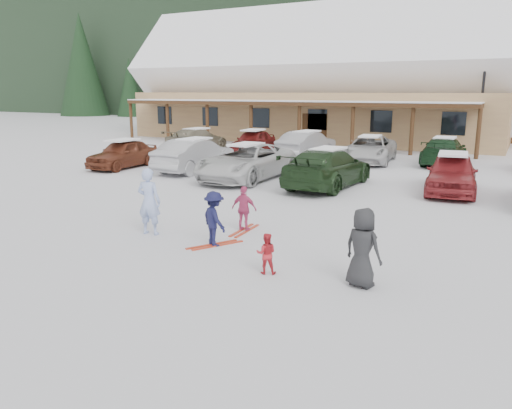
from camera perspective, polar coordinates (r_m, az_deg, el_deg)
The scene contains 22 objects.
ground at distance 11.81m, azimuth -3.61°, elevation -5.53°, with size 160.00×160.00×0.00m, color silver.
day_lodge at distance 40.33m, azimuth 6.79°, elevation 13.08°, with size 29.12×12.50×10.38m.
lamp_post at distance 33.50m, azimuth 24.42°, elevation 10.92°, with size 0.50×0.25×5.69m.
conifer_0 at distance 50.84m, azimuth -10.95°, elevation 14.84°, with size 4.40×4.40×10.20m.
conifer_2 at distance 62.88m, azimuth -6.78°, elevation 15.60°, with size 5.28×5.28×12.24m.
adult_skier at distance 13.38m, azimuth -12.12°, elevation 0.34°, with size 0.65×0.42×1.78m, color #A2B7EC.
toddler_red at distance 10.37m, azimuth 1.18°, elevation -5.62°, with size 0.42×0.33×0.87m, color red.
child_navy at distance 12.19m, azimuth -4.79°, elevation -1.64°, with size 0.88×0.51×1.36m, color #14153B.
skis_child_navy at distance 12.37m, azimuth -4.74°, elevation -4.62°, with size 0.20×1.40×0.03m, color #B6331A.
child_magenta at distance 13.43m, azimuth -1.36°, elevation -0.50°, with size 0.73×0.30×1.24m, color #C74172.
skis_child_magenta at distance 13.58m, azimuth -1.34°, elevation -2.98°, with size 0.20×1.40×0.03m, color #B6331A.
bystander_dark at distance 9.81m, azimuth 12.09°, elevation -4.86°, with size 0.77×0.50×1.57m, color #252527.
parked_car_0 at distance 25.57m, azimuth -14.97°, elevation 5.62°, with size 1.63×4.06×1.38m, color brown.
parked_car_1 at distance 23.79m, azimuth -7.02°, elevation 5.63°, with size 1.63×4.67×1.54m, color #A9A9AD.
parked_car_2 at distance 21.37m, azimuth -1.14°, elevation 4.89°, with size 2.53×5.48×1.52m, color silver.
parked_car_3 at distance 19.88m, azimuth 8.20°, elevation 4.17°, with size 2.14×5.26×1.53m, color #1F371C.
parked_car_4 at distance 19.90m, azimuth 21.46°, elevation 3.34°, with size 1.74×4.32×1.47m, color maroon.
parked_car_7 at distance 32.07m, azimuth -6.78°, elevation 7.37°, with size 1.97×4.85×1.41m, color gray.
parked_car_8 at distance 30.58m, azimuth -0.34°, elevation 7.20°, with size 1.68×4.17×1.42m, color maroon.
parked_car_9 at distance 28.72m, azimuth 5.81°, elevation 6.85°, with size 1.59×4.55×1.50m, color #98989C.
parked_car_10 at distance 27.26m, azimuth 12.85°, elevation 6.18°, with size 2.33×5.06×1.41m, color silver.
parked_car_11 at distance 27.53m, azimuth 20.67°, elevation 5.73°, with size 1.95×4.81×1.39m, color #16371C.
Camera 1 is at (5.97, -9.49, 3.72)m, focal length 35.00 mm.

